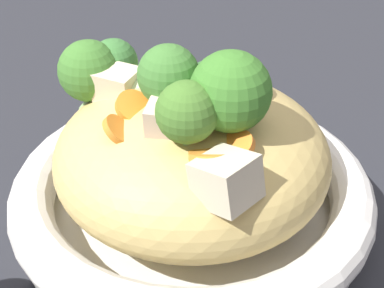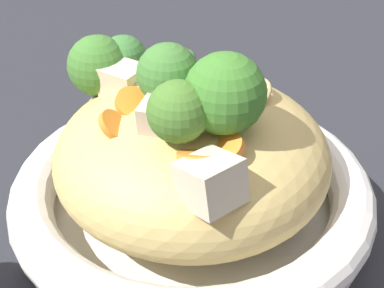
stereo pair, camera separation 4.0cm
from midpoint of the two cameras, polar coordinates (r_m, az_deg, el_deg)
The scene contains 7 objects.
ground_plane at distance 0.45m, azimuth -2.59°, elevation -8.06°, with size 3.00×3.00×0.00m, color #26272D.
serving_bowl at distance 0.43m, azimuth -2.68°, elevation -5.48°, with size 0.27×0.27×0.05m.
noodle_heap at distance 0.41m, azimuth -2.82°, elevation -1.13°, with size 0.20×0.20×0.10m.
broccoli_florets at distance 0.38m, azimuth -6.18°, elevation 5.93°, with size 0.13×0.16×0.08m.
carrot_coins at distance 0.36m, azimuth -2.49°, elevation 1.62°, with size 0.12×0.10×0.03m.
zucchini_slices at distance 0.41m, azimuth -3.87°, elevation 5.99°, with size 0.10×0.14×0.04m.
chicken_chunks at distance 0.36m, azimuth -4.84°, elevation 1.29°, with size 0.07×0.16×0.04m.
Camera 1 is at (-0.12, -0.31, 0.30)m, focal length 53.63 mm.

